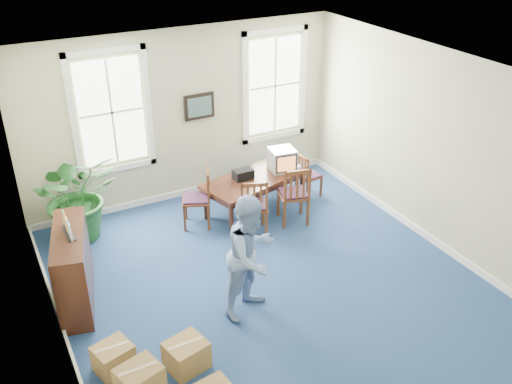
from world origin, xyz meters
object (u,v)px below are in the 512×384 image
potted_plant (78,195)px  credenza (73,267)px  man (252,256)px  cardboard_boxes (155,380)px  crt_tv (282,159)px  conference_table (255,193)px  chair_near_left (253,205)px

potted_plant → credenza: bearing=-105.2°
credenza → man: bearing=-18.6°
man → potted_plant: size_ratio=1.15×
potted_plant → cardboard_boxes: potted_plant is taller
credenza → cardboard_boxes: credenza is taller
crt_tv → conference_table: bearing=-167.2°
chair_near_left → potted_plant: potted_plant is taller
man → potted_plant: bearing=94.5°
man → credenza: 2.53m
chair_near_left → credenza: bearing=29.7°
conference_table → chair_near_left: (-0.40, -0.67, 0.19)m
man → credenza: size_ratio=1.20×
man → chair_near_left: bearing=37.9°
credenza → potted_plant: 1.81m
conference_table → potted_plant: 3.11m
potted_plant → chair_near_left: bearing=-25.5°
conference_table → man: bearing=-133.9°
credenza → conference_table: bearing=31.5°
conference_table → crt_tv: bearing=-10.7°
conference_table → chair_near_left: size_ratio=1.86×
chair_near_left → conference_table: bearing=-100.2°
conference_table → potted_plant: bearing=154.1°
credenza → potted_plant: (0.47, 1.74, 0.19)m
man → credenza: (-2.13, 1.32, -0.31)m
conference_table → potted_plant: size_ratio=1.26×
crt_tv → chair_near_left: size_ratio=0.46×
crt_tv → potted_plant: potted_plant is taller
credenza → potted_plant: size_ratio=0.96×
credenza → chair_near_left: bearing=22.1°
chair_near_left → cardboard_boxes: size_ratio=0.79×
chair_near_left → cardboard_boxes: (-2.72, -2.81, -0.15)m
potted_plant → cardboard_boxes: bearing=-91.3°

